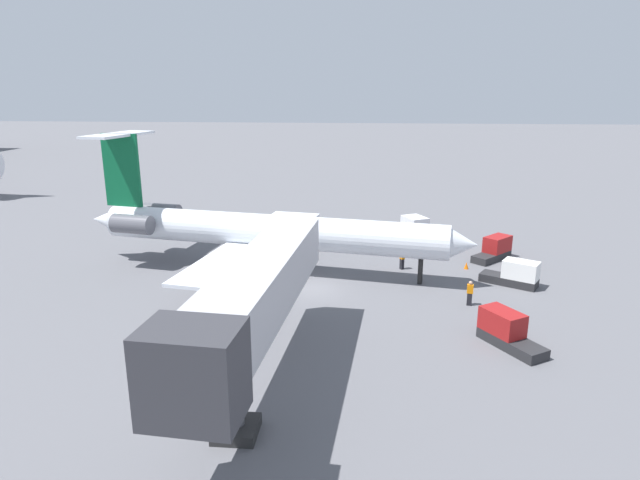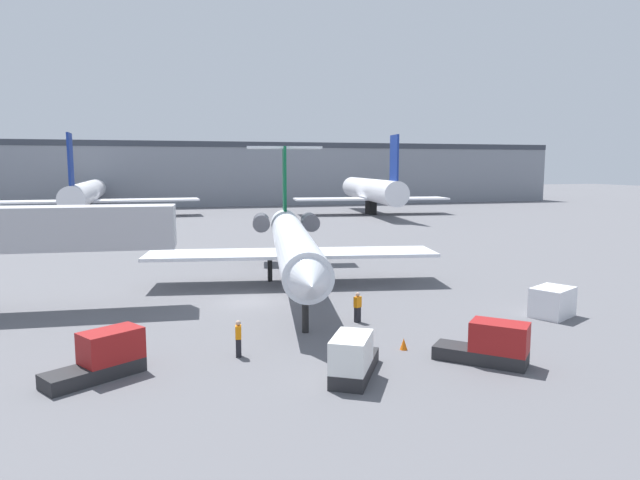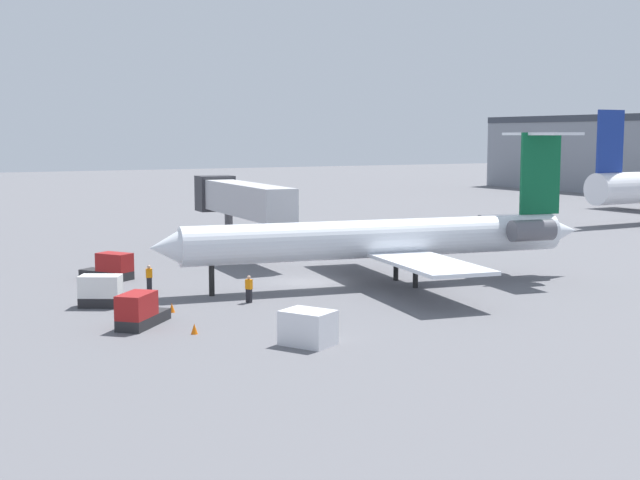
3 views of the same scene
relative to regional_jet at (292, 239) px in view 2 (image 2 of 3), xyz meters
name	(u,v)px [view 2 (image 2 of 3)]	position (x,y,z in m)	size (l,w,h in m)	color
ground_plane	(252,301)	(-3.66, -4.63, -3.39)	(400.00, 400.00, 0.10)	#5B5B60
regional_jet	(292,239)	(0.00, 0.00, 0.00)	(21.52, 31.21, 10.41)	silver
jet_bridge	(1,231)	(-18.26, -3.56, 1.51)	(17.86, 4.20, 6.55)	#ADADB2
ground_crew_marshaller	(238,338)	(-5.92, -15.34, -2.49)	(0.32, 0.44, 1.69)	black
ground_crew_loader	(358,307)	(1.20, -11.31, -2.49)	(0.48, 0.42, 1.69)	black
baggage_tug_lead	(104,357)	(-11.58, -16.36, -2.51)	(4.12, 3.34, 1.90)	#262628
baggage_tug_trailing	(353,359)	(-1.77, -19.29, -2.51)	(3.20, 4.17, 1.90)	#262628
baggage_tug_spare	(491,345)	(4.64, -19.20, -2.51)	(3.88, 3.76, 1.90)	#262628
cargo_container_uld	(552,302)	(12.43, -13.15, -2.49)	(3.00, 2.77, 1.70)	silver
traffic_cone_near	(404,344)	(1.73, -16.42, -3.07)	(0.36, 0.36, 0.55)	orange
traffic_cone_mid	(522,339)	(7.59, -17.23, -3.07)	(0.36, 0.36, 0.55)	orange
terminal_building	(186,174)	(-3.66, 93.69, 3.59)	(173.55, 22.25, 13.84)	gray
parked_airliner_west_end	(87,193)	(-21.31, 62.29, 0.76)	(36.97, 43.92, 13.03)	white
parked_airliner_west_mid	(371,190)	(27.11, 55.78, 0.95)	(28.11, 33.10, 13.39)	white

